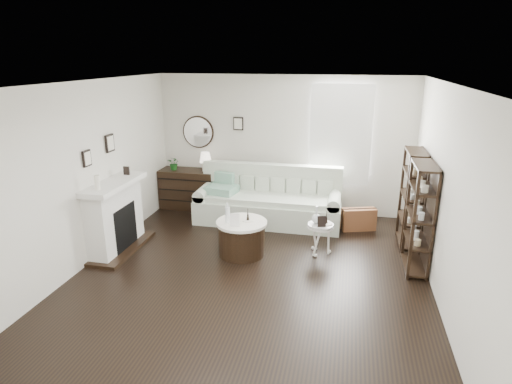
% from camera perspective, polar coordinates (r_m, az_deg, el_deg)
% --- Properties ---
extents(room, '(5.50, 5.50, 5.50)m').
position_cam_1_polar(room, '(8.32, 8.63, 7.58)').
color(room, black).
rests_on(room, ground).
extents(fireplace, '(0.50, 1.40, 1.84)m').
position_cam_1_polar(fireplace, '(7.24, -18.17, -3.35)').
color(fireplace, white).
rests_on(fireplace, ground).
extents(shelf_unit_far, '(0.30, 0.80, 1.60)m').
position_cam_1_polar(shelf_unit_far, '(7.45, 20.03, -0.80)').
color(shelf_unit_far, black).
rests_on(shelf_unit_far, ground).
extents(shelf_unit_near, '(0.30, 0.80, 1.60)m').
position_cam_1_polar(shelf_unit_near, '(6.61, 20.95, -3.22)').
color(shelf_unit_near, black).
rests_on(shelf_unit_near, ground).
extents(sofa, '(2.71, 0.94, 1.05)m').
position_cam_1_polar(sofa, '(8.15, 1.70, -1.52)').
color(sofa, beige).
rests_on(sofa, ground).
extents(quilt, '(0.62, 0.54, 0.14)m').
position_cam_1_polar(quilt, '(8.14, -4.60, 0.37)').
color(quilt, '#268C62').
rests_on(quilt, sofa).
extents(suitcase, '(0.64, 0.38, 0.40)m').
position_cam_1_polar(suitcase, '(7.99, 13.53, -3.56)').
color(suitcase, brown).
rests_on(suitcase, ground).
extents(dresser, '(1.21, 0.52, 0.81)m').
position_cam_1_polar(dresser, '(8.94, -8.74, 0.40)').
color(dresser, black).
rests_on(dresser, ground).
extents(table_lamp, '(0.31, 0.31, 0.39)m').
position_cam_1_polar(table_lamp, '(8.66, -6.74, 4.03)').
color(table_lamp, '#F1E1CB').
rests_on(table_lamp, dresser).
extents(potted_plant, '(0.29, 0.27, 0.27)m').
position_cam_1_polar(potted_plant, '(8.87, -10.85, 3.77)').
color(potted_plant, '#175318').
rests_on(potted_plant, dresser).
extents(drum_table, '(0.80, 0.80, 0.56)m').
position_cam_1_polar(drum_table, '(6.82, -1.92, -6.08)').
color(drum_table, black).
rests_on(drum_table, ground).
extents(pedestal_table, '(0.42, 0.42, 0.51)m').
position_cam_1_polar(pedestal_table, '(6.84, 8.61, -4.57)').
color(pedestal_table, silver).
rests_on(pedestal_table, ground).
extents(eiffel_drum, '(0.12, 0.12, 0.18)m').
position_cam_1_polar(eiffel_drum, '(6.71, -1.09, -3.11)').
color(eiffel_drum, black).
rests_on(eiffel_drum, drum_table).
extents(bottle_drum, '(0.07, 0.07, 0.32)m').
position_cam_1_polar(bottle_drum, '(6.62, -3.83, -2.78)').
color(bottle_drum, silver).
rests_on(bottle_drum, drum_table).
extents(card_frame_drum, '(0.15, 0.08, 0.19)m').
position_cam_1_polar(card_frame_drum, '(6.51, -2.86, -3.73)').
color(card_frame_drum, white).
rests_on(card_frame_drum, drum_table).
extents(eiffel_ped, '(0.12, 0.12, 0.19)m').
position_cam_1_polar(eiffel_ped, '(6.81, 9.37, -3.46)').
color(eiffel_ped, black).
rests_on(eiffel_ped, pedestal_table).
extents(flask_ped, '(0.15, 0.15, 0.28)m').
position_cam_1_polar(flask_ped, '(6.79, 8.08, -3.02)').
color(flask_ped, silver).
rests_on(flask_ped, pedestal_table).
extents(card_frame_ped, '(0.14, 0.08, 0.17)m').
position_cam_1_polar(card_frame_ped, '(6.69, 8.75, -3.90)').
color(card_frame_ped, black).
rests_on(card_frame_ped, pedestal_table).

